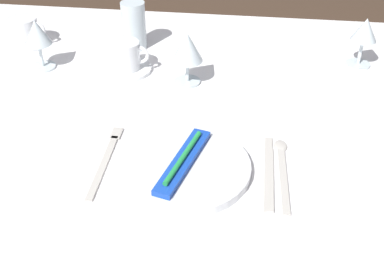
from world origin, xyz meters
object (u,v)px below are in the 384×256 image
(toothbrush_package, at_px, (184,161))
(wine_glass_right, at_px, (365,33))
(fork_outer, at_px, (106,158))
(drink_tumbler, at_px, (134,26))
(spoon_soup, at_px, (282,165))
(coffee_cup_left, at_px, (24,30))
(wine_glass_left, at_px, (187,49))
(coffee_cup_right, at_px, (126,55))
(dinner_plate, at_px, (184,167))
(dinner_knife, at_px, (269,174))
(wine_glass_centre, at_px, (37,35))

(toothbrush_package, height_order, wine_glass_right, wine_glass_right)
(fork_outer, distance_m, drink_tumbler, 0.52)
(spoon_soup, relative_size, coffee_cup_left, 2.06)
(coffee_cup_left, relative_size, wine_glass_left, 0.80)
(toothbrush_package, bearing_deg, wine_glass_right, 50.94)
(coffee_cup_right, relative_size, wine_glass_right, 0.75)
(toothbrush_package, xyz_separation_m, coffee_cup_left, (-0.53, 0.51, 0.02))
(fork_outer, relative_size, coffee_cup_right, 2.29)
(fork_outer, distance_m, wine_glass_right, 0.75)
(coffee_cup_right, height_order, drink_tumbler, drink_tumbler)
(wine_glass_left, xyz_separation_m, wine_glass_right, (0.44, 0.15, 0.00))
(dinner_plate, bearing_deg, dinner_knife, 3.61)
(toothbrush_package, height_order, wine_glass_left, wine_glass_left)
(coffee_cup_left, distance_m, coffee_cup_right, 0.35)
(toothbrush_package, relative_size, wine_glass_centre, 1.57)
(wine_glass_right, xyz_separation_m, drink_tumbler, (-0.62, 0.03, -0.03))
(wine_glass_right, bearing_deg, wine_glass_left, -161.28)
(dinner_knife, bearing_deg, wine_glass_left, 121.46)
(dinner_plate, bearing_deg, coffee_cup_right, 118.10)
(drink_tumbler, bearing_deg, coffee_cup_left, -175.84)
(wine_glass_centre, bearing_deg, dinner_plate, -40.90)
(coffee_cup_right, xyz_separation_m, wine_glass_left, (0.17, -0.04, 0.05))
(dinner_plate, bearing_deg, spoon_soup, 11.47)
(wine_glass_right, bearing_deg, spoon_soup, -114.77)
(dinner_plate, bearing_deg, wine_glass_right, 50.94)
(dinner_knife, bearing_deg, spoon_soup, 46.94)
(toothbrush_package, xyz_separation_m, spoon_soup, (0.19, 0.04, -0.02))
(fork_outer, height_order, wine_glass_centre, wine_glass_centre)
(dinner_plate, xyz_separation_m, drink_tumbler, (-0.22, 0.53, 0.06))
(coffee_cup_right, bearing_deg, dinner_knife, -45.38)
(spoon_soup, distance_m, coffee_cup_left, 0.86)
(coffee_cup_left, xyz_separation_m, wine_glass_right, (0.94, -0.01, 0.05))
(fork_outer, bearing_deg, spoon_soup, 3.40)
(fork_outer, relative_size, drink_tumbler, 1.72)
(coffee_cup_right, bearing_deg, wine_glass_right, 10.16)
(spoon_soup, bearing_deg, coffee_cup_right, 138.84)
(fork_outer, height_order, spoon_soup, spoon_soup)
(dinner_knife, bearing_deg, drink_tumbler, 126.38)
(toothbrush_package, height_order, coffee_cup_right, coffee_cup_right)
(toothbrush_package, relative_size, wine_glass_left, 1.56)
(dinner_knife, xyz_separation_m, drink_tumbler, (-0.38, 0.52, 0.06))
(fork_outer, bearing_deg, wine_glass_left, 69.61)
(drink_tumbler, bearing_deg, wine_glass_right, -2.95)
(fork_outer, bearing_deg, coffee_cup_left, 127.28)
(dinner_knife, xyz_separation_m, coffee_cup_right, (-0.37, 0.38, 0.04))
(dinner_knife, height_order, wine_glass_left, wine_glass_left)
(dinner_plate, bearing_deg, toothbrush_package, 0.00)
(wine_glass_centre, bearing_deg, drink_tumbler, 34.96)
(dinner_plate, bearing_deg, fork_outer, 173.74)
(fork_outer, distance_m, coffee_cup_left, 0.61)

